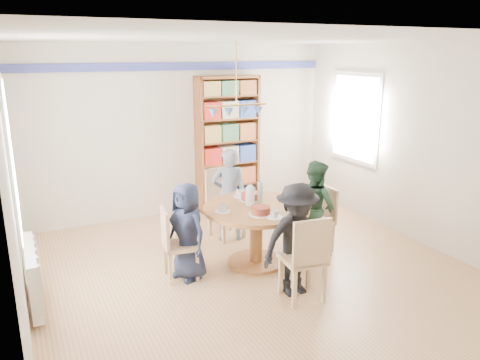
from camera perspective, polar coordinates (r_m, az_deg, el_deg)
ground at (r=5.76m, az=1.78°, el=-11.09°), size 5.00×5.00×0.00m
room_shell at (r=5.91m, az=-4.29°, el=6.39°), size 5.00×5.00×5.00m
radiator at (r=5.34m, az=-23.93°, el=-10.59°), size 0.12×1.00×0.60m
dining_table at (r=5.76m, az=1.99°, el=-5.07°), size 1.30×1.30×0.75m
chair_left at (r=5.45m, az=-8.02°, el=-7.35°), size 0.43×0.43×0.86m
chair_right at (r=6.31m, az=9.92°, el=-4.29°), size 0.39×0.39×0.85m
chair_far at (r=6.65m, az=-2.05°, el=-2.36°), size 0.51×0.51×0.99m
chair_near at (r=4.95m, az=8.09°, el=-9.10°), size 0.47×0.47×0.96m
person_left at (r=5.43m, az=-6.44°, el=-6.24°), size 0.55×0.66×1.15m
person_right at (r=6.15m, az=9.14°, el=-3.30°), size 0.53×0.65×1.24m
person_far at (r=6.46m, az=-1.34°, el=-1.83°), size 0.56×0.45×1.31m
person_near at (r=5.07m, az=6.91°, el=-7.26°), size 0.81×0.47×1.25m
bookshelf at (r=7.72m, az=-1.51°, el=4.29°), size 1.05×0.31×2.20m
tableware at (r=5.68m, az=1.68°, el=-2.61°), size 1.08×1.08×0.28m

